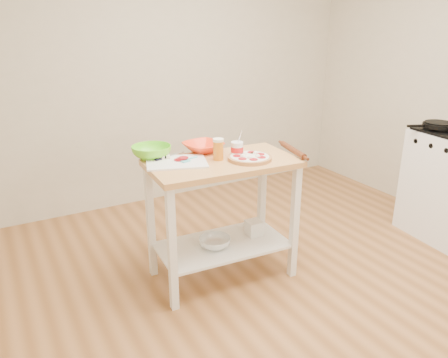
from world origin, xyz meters
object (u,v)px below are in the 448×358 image
spatula (189,160)px  yogurt_tub (237,149)px  beer_pint (218,149)px  shelf_glass_bowl (215,242)px  green_bowl (152,152)px  cutting_board (176,162)px  prep_island (222,196)px  skillet (438,125)px  orange_bowl (203,147)px  rolling_pin (293,150)px  knife (166,157)px  pizza (250,157)px  shelf_bin (254,228)px

spatula → yogurt_tub: bearing=-21.9°
beer_pint → shelf_glass_bowl: beer_pint is taller
spatula → green_bowl: green_bowl is taller
cutting_board → green_bowl: (-0.10, 0.19, 0.04)m
prep_island → skillet: size_ratio=2.71×
orange_bowl → rolling_pin: bearing=-33.0°
knife → green_bowl: (-0.07, 0.08, 0.03)m
prep_island → pizza: (0.17, -0.08, 0.28)m
beer_pint → rolling_pin: 0.56m
spatula → rolling_pin: (0.74, -0.18, 0.00)m
skillet → beer_pint: 1.98m
prep_island → shelf_bin: size_ratio=9.31×
knife → cutting_board: bearing=-93.5°
rolling_pin → skillet: bearing=-5.8°
orange_bowl → shelf_glass_bowl: bearing=-101.9°
knife → beer_pint: beer_pint is taller
knife → green_bowl: bearing=112.4°
beer_pint → shelf_glass_bowl: bearing=-141.2°
green_bowl → rolling_pin: green_bowl is taller
cutting_board → knife: size_ratio=1.84×
skillet → cutting_board: (-2.24, 0.35, -0.07)m
prep_island → beer_pint: size_ratio=7.04×
knife → shelf_glass_bowl: size_ratio=1.13×
spatula → shelf_glass_bowl: (0.14, -0.10, -0.62)m
skillet → pizza: (-1.77, 0.16, -0.06)m
cutting_board → knife: bearing=123.9°
shelf_bin → cutting_board: bearing=170.0°
green_bowl → rolling_pin: bearing=-22.8°
prep_island → pizza: pizza is taller
shelf_glass_bowl → green_bowl: bearing=136.1°
orange_bowl → prep_island: bearing=-87.1°
green_bowl → beer_pint: size_ratio=1.85×
yogurt_tub → shelf_bin: yogurt_tub is taller
spatula → rolling_pin: bearing=-26.7°
rolling_pin → shelf_glass_bowl: 0.87m
pizza → orange_bowl: size_ratio=1.10×
orange_bowl → beer_pint: bearing=-90.3°
yogurt_tub → shelf_bin: size_ratio=1.66×
yogurt_tub → shelf_glass_bowl: 0.69m
skillet → cutting_board: skillet is taller
yogurt_tub → shelf_glass_bowl: size_ratio=0.82×
pizza → prep_island: bearing=156.5°
pizza → spatula: size_ratio=2.09×
rolling_pin → beer_pint: bearing=167.3°
yogurt_tub → green_bowl: bearing=153.7°
cutting_board → shelf_bin: cutting_board is taller
cutting_board → rolling_pin: size_ratio=1.31×
green_bowl → beer_pint: bearing=-35.0°
pizza → green_bowl: bearing=146.8°
prep_island → cutting_board: cutting_board is taller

